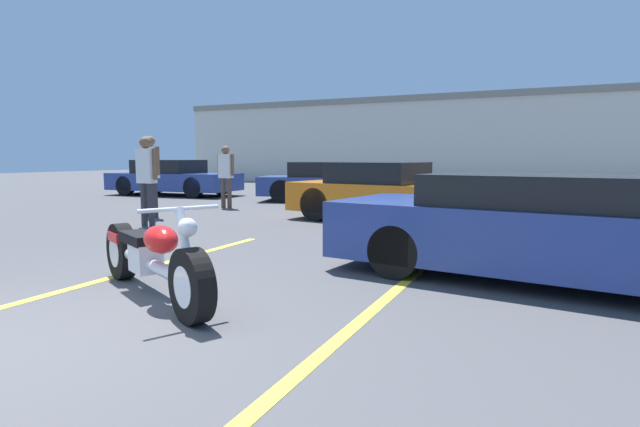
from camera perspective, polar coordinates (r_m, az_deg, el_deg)
name	(u,v)px	position (r m, az deg, el deg)	size (l,w,h in m)	color
parking_stripe_foreground	(123,274)	(6.28, -21.58, -6.47)	(0.12, 5.61, 0.01)	yellow
parking_stripe_middle	(376,307)	(4.63, 6.41, -10.60)	(0.12, 5.61, 0.01)	yellow
far_building	(476,138)	(26.60, 17.38, 8.23)	(32.00, 4.20, 4.40)	beige
motorcycle	(151,259)	(5.12, -18.76, -4.89)	(2.34, 1.33, 0.95)	black
show_car_hood_open	(552,228)	(5.97, 24.94, -1.55)	(4.95, 2.37, 2.21)	navy
parked_car_mid_left_row	(326,182)	(15.63, 0.70, 3.58)	(4.44, 2.85, 1.22)	navy
parked_car_mid_right_row	(383,193)	(10.72, 7.24, 2.34)	(4.25, 2.40, 1.26)	orange
parked_car_left_row	(173,178)	(18.82, -16.46, 3.88)	(4.80, 2.10, 1.27)	navy
spectator_near_motorcycle	(226,171)	(13.65, -10.71, 4.76)	(0.52, 0.22, 1.67)	brown
spectator_by_show_car	(147,173)	(10.40, -19.21, 4.39)	(0.52, 0.23, 1.76)	#333338
spectator_midground	(151,169)	(11.93, -18.80, 4.88)	(0.52, 0.24, 1.84)	#333338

